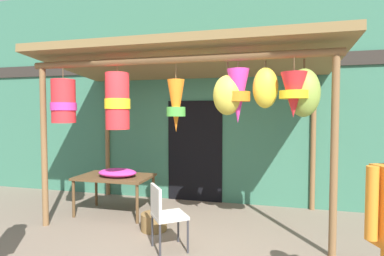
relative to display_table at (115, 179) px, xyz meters
name	(u,v)px	position (x,y,z in m)	size (l,w,h in m)	color
ground_plane	(170,245)	(1.35, -0.98, -0.60)	(30.00, 30.00, 0.00)	#756656
shop_facade	(206,92)	(1.35, 1.25, 1.58)	(11.74, 0.29, 4.36)	#387056
market_stall_canopy	(190,75)	(1.38, -0.09, 1.76)	(4.63, 2.38, 2.77)	brown
display_table	(115,179)	(0.00, 0.00, 0.00)	(1.26, 0.79, 0.67)	brown
flower_heap_on_table	(118,173)	(0.10, -0.06, 0.14)	(0.67, 0.47, 0.14)	#D13399
folding_chair	(164,212)	(1.32, -1.15, -0.10)	(0.56, 0.56, 0.84)	beige
wicker_basket_by_table	(154,222)	(0.94, -0.53, -0.48)	(0.39, 0.39, 0.25)	brown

